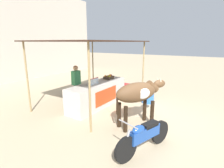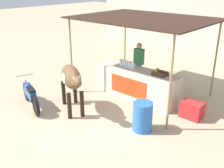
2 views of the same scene
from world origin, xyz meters
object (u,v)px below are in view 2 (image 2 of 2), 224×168
at_px(fruit_crate, 160,73).
at_px(cooler_box, 192,110).
at_px(motorcycle_parked, 30,94).
at_px(water_barrel, 143,116).
at_px(stall_counter, 136,83).
at_px(vendor_behind_counter, 139,65).
at_px(cow, 71,79).

relative_size(fruit_crate, cooler_box, 0.73).
bearing_deg(motorcycle_parked, water_barrel, 19.47).
relative_size(stall_counter, vendor_behind_counter, 1.82).
distance_m(fruit_crate, cow, 2.69).
bearing_deg(motorcycle_parked, cow, 30.19).
bearing_deg(stall_counter, water_barrel, -48.30).
bearing_deg(water_barrel, motorcycle_parked, -160.53).
height_order(water_barrel, cow, cow).
xyz_separation_m(fruit_crate, vendor_behind_counter, (-1.31, 0.70, -0.18)).
bearing_deg(cow, water_barrel, 12.95).
bearing_deg(motorcycle_parked, vendor_behind_counter, 66.89).
bearing_deg(stall_counter, cooler_box, -2.67).
bearing_deg(motorcycle_parked, fruit_crate, 45.09).
bearing_deg(vendor_behind_counter, motorcycle_parked, -113.11).
height_order(stall_counter, vendor_behind_counter, vendor_behind_counter).
height_order(stall_counter, fruit_crate, fruit_crate).
relative_size(vendor_behind_counter, motorcycle_parked, 0.95).
height_order(stall_counter, water_barrel, stall_counter).
xyz_separation_m(water_barrel, motorcycle_parked, (-3.37, -1.19, 0.04)).
xyz_separation_m(vendor_behind_counter, cooler_box, (2.53, -0.85, -0.61)).
bearing_deg(cooler_box, fruit_crate, 173.20).
bearing_deg(fruit_crate, stall_counter, -176.79).
bearing_deg(vendor_behind_counter, cooler_box, -18.55).
bearing_deg(fruit_crate, water_barrel, -71.38).
xyz_separation_m(fruit_crate, cooler_box, (1.22, -0.15, -0.79)).
relative_size(stall_counter, water_barrel, 3.82).
relative_size(cooler_box, cow, 0.34).
distance_m(cow, motorcycle_parked, 1.50).
xyz_separation_m(fruit_crate, motorcycle_parked, (-2.82, -2.83, -0.60)).
relative_size(fruit_crate, vendor_behind_counter, 0.27).
bearing_deg(motorcycle_parked, stall_counter, 54.87).
distance_m(vendor_behind_counter, motorcycle_parked, 3.86).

